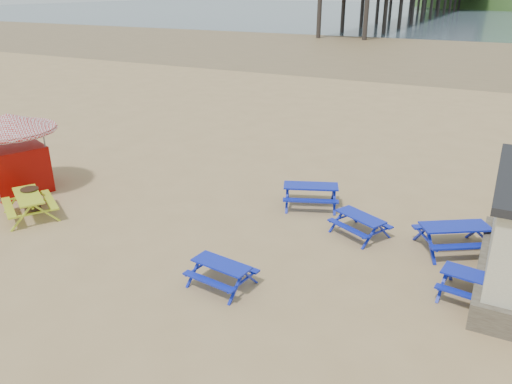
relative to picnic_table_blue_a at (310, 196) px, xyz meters
The scene contains 11 objects.
ground 3.51m from the picnic_table_blue_a, 105.02° to the right, with size 400.00×400.00×0.00m, color tan.
wet_sand 51.64m from the picnic_table_blue_a, 91.00° to the left, with size 400.00×400.00×0.00m, color olive.
sea 166.64m from the picnic_table_blue_a, 90.31° to the left, with size 400.00×400.00×0.00m, color #485A67.
picnic_table_blue_a is the anchor object (origin of this frame).
picnic_table_blue_b 2.71m from the picnic_table_blue_a, 32.70° to the right, with size 2.08×1.94×0.70m.
picnic_table_blue_c 5.24m from the picnic_table_blue_a, 13.00° to the right, with size 2.59×2.47×0.85m.
picnic_table_blue_d 6.05m from the picnic_table_blue_a, 91.93° to the right, with size 1.79×1.51×0.69m.
picnic_table_blue_f 7.01m from the picnic_table_blue_a, 31.81° to the right, with size 1.91×1.62×0.73m.
picnic_table_yellow 9.96m from the picnic_table_blue_a, 147.63° to the right, with size 2.54×2.42×0.84m.
ice_cream_kiosk 11.58m from the picnic_table_blue_a, 160.78° to the right, with size 4.52×4.52×3.10m.
litter_bin 10.05m from the picnic_table_blue_a, 150.13° to the right, with size 0.61×0.61×0.89m.
Camera 1 is at (6.77, -12.56, 7.51)m, focal length 35.00 mm.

